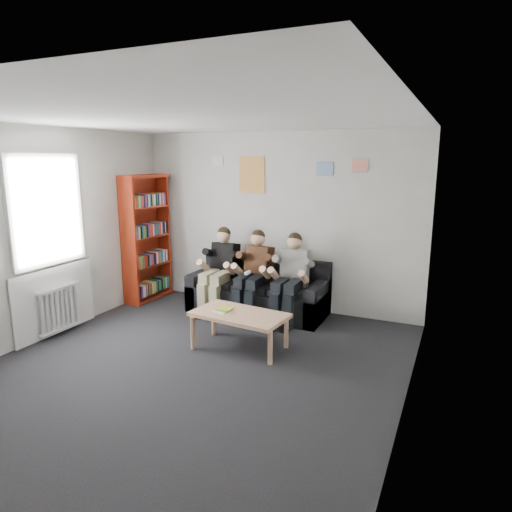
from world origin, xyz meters
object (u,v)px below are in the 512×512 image
(bookshelf, at_px, (147,238))
(person_middle, at_px, (253,275))
(coffee_table, at_px, (240,317))
(person_left, at_px, (219,270))
(sofa, at_px, (259,294))
(person_right, at_px, (290,279))

(bookshelf, distance_m, person_middle, 1.99)
(coffee_table, relative_size, person_left, 0.89)
(bookshelf, height_order, person_left, bookshelf)
(bookshelf, relative_size, person_left, 1.60)
(bookshelf, distance_m, coffee_table, 2.69)
(sofa, xyz_separation_m, person_left, (-0.57, -0.19, 0.35))
(coffee_table, bearing_deg, sofa, 104.64)
(bookshelf, bearing_deg, person_right, 3.59)
(coffee_table, height_order, person_middle, person_middle)
(coffee_table, distance_m, person_left, 1.50)
(person_middle, bearing_deg, person_left, -172.17)
(bookshelf, bearing_deg, person_left, 2.18)
(sofa, relative_size, coffee_table, 1.81)
(coffee_table, bearing_deg, person_middle, 106.95)
(coffee_table, bearing_deg, person_left, 128.68)
(person_middle, bearing_deg, person_right, 7.91)
(person_left, bearing_deg, coffee_table, -47.07)
(sofa, bearing_deg, person_right, -18.53)
(sofa, bearing_deg, person_middle, -90.00)
(person_left, xyz_separation_m, person_middle, (0.57, -0.00, -0.00))
(person_right, bearing_deg, bookshelf, 174.57)
(sofa, relative_size, person_middle, 1.62)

